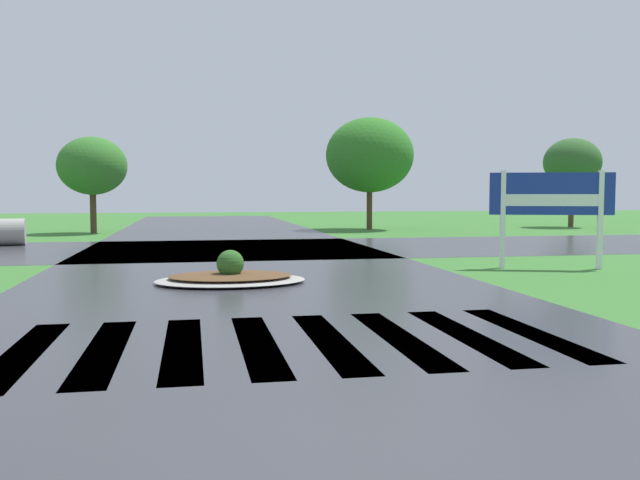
# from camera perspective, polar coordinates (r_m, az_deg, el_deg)

# --- Properties ---
(asphalt_roadway) EXTENTS (9.38, 80.00, 0.01)m
(asphalt_roadway) POSITION_cam_1_polar(r_m,az_deg,el_deg) (14.27, -5.69, -3.44)
(asphalt_roadway) COLOR #35353A
(asphalt_roadway) RESTS_ON ground
(asphalt_cross_road) EXTENTS (90.00, 8.44, 0.01)m
(asphalt_cross_road) POSITION_cam_1_polar(r_m,az_deg,el_deg) (22.52, -7.53, -0.73)
(asphalt_cross_road) COLOR #35353A
(asphalt_cross_road) RESTS_ON ground
(crosswalk_stripes) EXTENTS (6.75, 3.48, 0.01)m
(crosswalk_stripes) POSITION_cam_1_polar(r_m,az_deg,el_deg) (8.50, -2.20, -8.52)
(crosswalk_stripes) COLOR white
(crosswalk_stripes) RESTS_ON ground
(estate_billboard) EXTENTS (2.82, 0.96, 2.38)m
(estate_billboard) POSITION_cam_1_polar(r_m,az_deg,el_deg) (17.38, 18.84, 3.23)
(estate_billboard) COLOR white
(estate_billboard) RESTS_ON ground
(median_island) EXTENTS (3.06, 2.18, 0.68)m
(median_island) POSITION_cam_1_polar(r_m,az_deg,el_deg) (14.02, -7.52, -3.07)
(median_island) COLOR #9E9B93
(median_island) RESTS_ON ground
(background_treeline) EXTENTS (41.19, 4.45, 5.57)m
(background_treeline) POSITION_cam_1_polar(r_m,az_deg,el_deg) (32.86, -11.49, 6.74)
(background_treeline) COLOR #4C3823
(background_treeline) RESTS_ON ground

